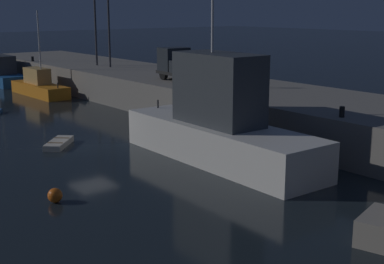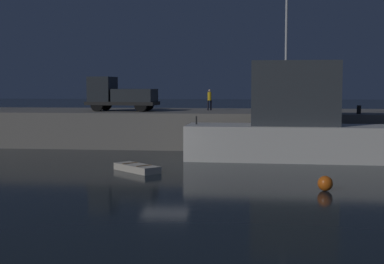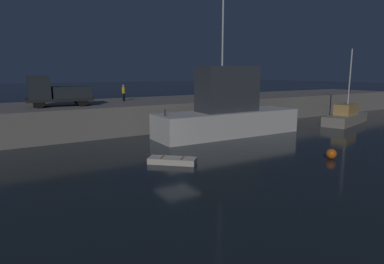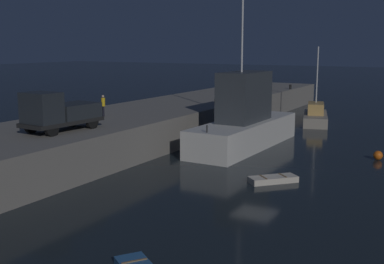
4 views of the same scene
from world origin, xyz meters
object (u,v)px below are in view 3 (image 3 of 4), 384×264
Objects in this scene: utility_truck at (56,92)px; bollard_central at (233,97)px; dockworker at (123,92)px; fishing_boat_white at (345,116)px; mooring_buoy_near at (331,154)px; dinghy_orange_near at (172,161)px; bollard_west at (349,92)px; fishing_boat_blue at (228,112)px.

bollard_central is (16.74, -2.39, -0.92)m from utility_truck.
bollard_central is at bearing -22.63° from dockworker.
bollard_central is at bearing 147.78° from fishing_boat_white.
utility_truck reaches higher than bollard_central.
mooring_buoy_near is at bearing -71.12° from dockworker.
dinghy_orange_near is at bearing 154.04° from mooring_buoy_near.
dinghy_orange_near is 13.57m from utility_truck.
dinghy_orange_near is 16.43m from bollard_central.
dinghy_orange_near is 33.23m from bollard_west.
bollard_central is (4.38, 4.65, 0.81)m from fishing_boat_blue.
fishing_boat_blue is 25.83× the size of bollard_central.
fishing_boat_blue reaches higher than bollard_central.
fishing_boat_white is at bearing -17.96° from utility_truck.
utility_truck is 3.32× the size of dockworker.
mooring_buoy_near is (0.53, -9.74, -1.66)m from fishing_boat_blue.
fishing_boat_white is 22.95m from dinghy_orange_near.
fishing_boat_white is 15.99m from mooring_buoy_near.
utility_truck reaches higher than dinghy_orange_near.
dockworker reaches higher than dinghy_orange_near.
dinghy_orange_near is 0.52× the size of utility_truck.
dockworker is (-20.13, 10.51, 2.64)m from fishing_boat_white.
fishing_boat_blue is 6.44m from bollard_central.
bollard_west is at bearing -9.40° from dockworker.
dinghy_orange_near is 4.95× the size of bollard_west.
dockworker is 29.65m from bollard_west.
utility_truck is (-26.64, 8.63, 2.94)m from fishing_boat_white.
mooring_buoy_near is at bearing -148.86° from bollard_west.
fishing_boat_white is 13.84× the size of bollard_west.
fishing_boat_blue is at bearing 173.66° from fishing_boat_white.
fishing_boat_white reaches higher than dockworker.
fishing_boat_white reaches higher than bollard_central.
dinghy_orange_near is 9.86m from mooring_buoy_near.
fishing_boat_blue is at bearing -29.70° from utility_truck.
utility_truck reaches higher than bollard_west.
utility_truck is 9.38× the size of bollard_central.
mooring_buoy_near is at bearing -104.97° from bollard_central.
fishing_boat_white reaches higher than mooring_buoy_near.
mooring_buoy_near is at bearing -86.88° from fishing_boat_blue.
dinghy_orange_near is 4.32× the size of mooring_buoy_near.
utility_truck is 16.93m from bollard_central.
utility_truck is (-12.36, 7.05, 1.73)m from fishing_boat_blue.
bollard_central is at bearing -8.14° from utility_truck.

